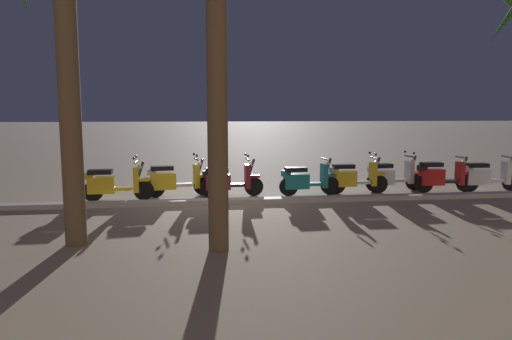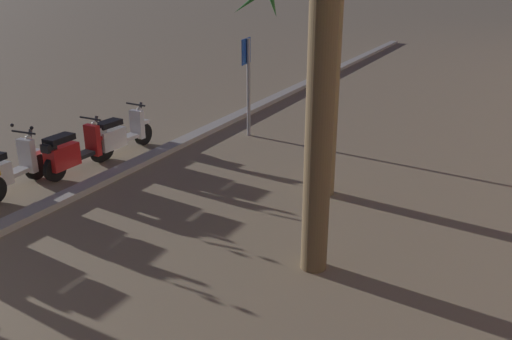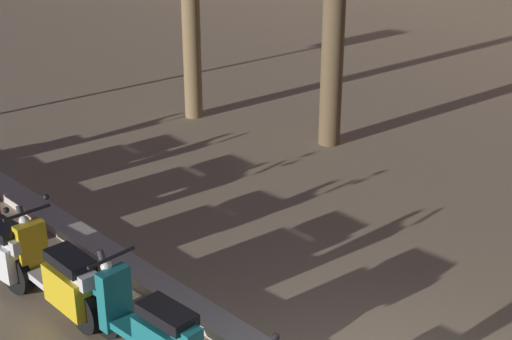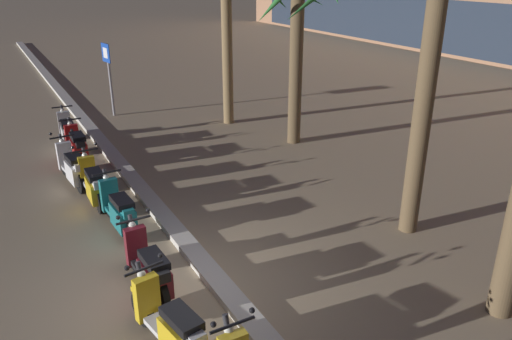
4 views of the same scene
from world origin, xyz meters
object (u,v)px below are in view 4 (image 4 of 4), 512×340
object	(u,v)px
scooter_red_lead_nearest	(77,147)
scooter_teal_mid_rear	(119,210)
scooter_white_tail_end	(73,167)
scooter_yellow_mid_front	(94,184)
scooter_yellow_second_in_line	(171,328)
scooter_white_gap_after_mid	(67,132)
crossing_sign	(109,71)
scooter_maroon_far_back	(149,268)
palm_tree_near_sign	(297,13)

from	to	relation	value
scooter_red_lead_nearest	scooter_teal_mid_rear	distance (m)	4.00
scooter_red_lead_nearest	scooter_white_tail_end	world-z (taller)	scooter_white_tail_end
scooter_yellow_mid_front	scooter_teal_mid_rear	distance (m)	1.44
scooter_teal_mid_rear	scooter_yellow_second_in_line	bearing A→B (deg)	-4.80
scooter_red_lead_nearest	scooter_white_tail_end	bearing A→B (deg)	-15.02
scooter_yellow_second_in_line	scooter_white_gap_after_mid	bearing A→B (deg)	177.93
scooter_red_lead_nearest	crossing_sign	xyz separation A→B (m)	(-4.02, 1.92, 1.04)
scooter_white_tail_end	scooter_yellow_second_in_line	world-z (taller)	same
scooter_teal_mid_rear	scooter_maroon_far_back	xyz separation A→B (m)	(2.17, -0.12, 0.01)
scooter_yellow_mid_front	scooter_white_gap_after_mid	bearing A→B (deg)	177.54
scooter_teal_mid_rear	crossing_sign	xyz separation A→B (m)	(-8.02, 1.93, 1.07)
crossing_sign	palm_tree_near_sign	world-z (taller)	palm_tree_near_sign
scooter_yellow_second_in_line	scooter_white_tail_end	bearing A→B (deg)	-179.57
scooter_red_lead_nearest	scooter_yellow_second_in_line	distance (m)	7.64
scooter_maroon_far_back	palm_tree_near_sign	xyz separation A→B (m)	(-4.92, 5.89, 3.12)
scooter_yellow_mid_front	scooter_maroon_far_back	world-z (taller)	same
scooter_yellow_mid_front	scooter_yellow_second_in_line	xyz separation A→B (m)	(5.07, -0.16, 0.01)
scooter_teal_mid_rear	scooter_yellow_second_in_line	size ratio (longest dim) A/B	0.94
scooter_white_tail_end	scooter_maroon_far_back	xyz separation A→B (m)	(4.82, 0.24, -0.00)
scooter_red_lead_nearest	scooter_maroon_far_back	size ratio (longest dim) A/B	1.03
scooter_white_tail_end	crossing_sign	size ratio (longest dim) A/B	0.75
crossing_sign	scooter_yellow_mid_front	bearing A→B (deg)	-17.54
scooter_white_gap_after_mid	scooter_teal_mid_rear	world-z (taller)	same
scooter_red_lead_nearest	scooter_teal_mid_rear	bearing A→B (deg)	-0.14
scooter_white_tail_end	scooter_red_lead_nearest	bearing A→B (deg)	164.98
scooter_white_tail_end	scooter_maroon_far_back	bearing A→B (deg)	2.81
scooter_teal_mid_rear	scooter_maroon_far_back	distance (m)	2.17
scooter_white_gap_after_mid	crossing_sign	xyz separation A→B (m)	(-2.59, 1.91, 1.05)
scooter_white_gap_after_mid	scooter_white_tail_end	world-z (taller)	scooter_white_tail_end
scooter_red_lead_nearest	scooter_yellow_second_in_line	size ratio (longest dim) A/B	0.98
scooter_white_tail_end	palm_tree_near_sign	world-z (taller)	palm_tree_near_sign
scooter_teal_mid_rear	scooter_red_lead_nearest	bearing A→B (deg)	179.86
scooter_red_lead_nearest	scooter_yellow_mid_front	distance (m)	2.57
crossing_sign	palm_tree_near_sign	distance (m)	6.84
scooter_yellow_mid_front	palm_tree_near_sign	xyz separation A→B (m)	(-1.32, 5.93, 3.11)
scooter_white_gap_after_mid	scooter_yellow_second_in_line	xyz separation A→B (m)	(9.06, -0.33, 0.01)
scooter_white_gap_after_mid	scooter_maroon_far_back	world-z (taller)	scooter_maroon_far_back
scooter_white_gap_after_mid	scooter_red_lead_nearest	distance (m)	1.43
scooter_red_lead_nearest	crossing_sign	world-z (taller)	crossing_sign
scooter_white_gap_after_mid	scooter_maroon_far_back	distance (m)	7.60
scooter_white_tail_end	crossing_sign	world-z (taller)	crossing_sign
scooter_white_tail_end	scooter_white_gap_after_mid	bearing A→B (deg)	172.33
scooter_white_gap_after_mid	scooter_teal_mid_rear	distance (m)	5.43
scooter_yellow_second_in_line	scooter_red_lead_nearest	bearing A→B (deg)	177.64
scooter_white_tail_end	scooter_maroon_far_back	world-z (taller)	same
scooter_red_lead_nearest	scooter_yellow_mid_front	size ratio (longest dim) A/B	1.01
scooter_yellow_mid_front	palm_tree_near_sign	bearing A→B (deg)	102.56
scooter_red_lead_nearest	palm_tree_near_sign	world-z (taller)	palm_tree_near_sign
scooter_white_tail_end	scooter_yellow_mid_front	size ratio (longest dim) A/B	1.02
scooter_maroon_far_back	crossing_sign	size ratio (longest dim) A/B	0.73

